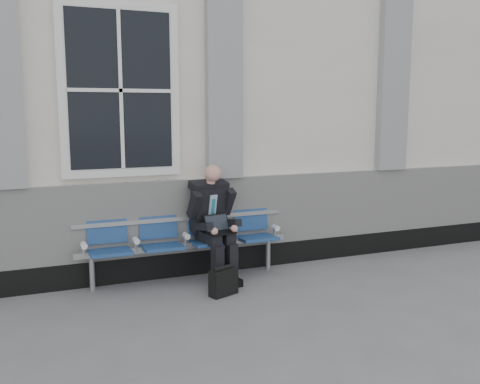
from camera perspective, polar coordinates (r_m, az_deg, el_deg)
name	(u,v)px	position (r m, az deg, el deg)	size (l,w,h in m)	color
ground	(117,334)	(5.20, -13.02, -14.50)	(70.00, 70.00, 0.00)	slate
station_building	(71,97)	(8.24, -17.61, 9.66)	(14.40, 4.40, 4.49)	silver
bench	(185,234)	(6.48, -5.93, -4.52)	(2.60, 0.47, 0.91)	#9EA0A3
businessman	(213,218)	(6.41, -2.89, -2.75)	(0.59, 0.79, 1.40)	black
briefcase	(223,282)	(5.99, -1.78, -9.54)	(0.35, 0.25, 0.34)	black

